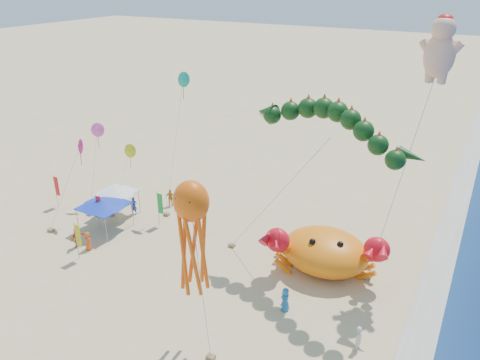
# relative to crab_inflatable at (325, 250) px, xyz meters

# --- Properties ---
(ground) EXTENTS (320.00, 320.00, 0.00)m
(ground) POSITION_rel_crab_inflatable_xyz_m (-4.38, -3.33, -1.68)
(ground) COLOR #D1B784
(ground) RESTS_ON ground
(foam_strip) EXTENTS (320.00, 320.00, 0.00)m
(foam_strip) POSITION_rel_crab_inflatable_xyz_m (7.62, -3.33, -1.68)
(foam_strip) COLOR silver
(foam_strip) RESTS_ON ground
(crab_inflatable) EXTENTS (8.72, 7.10, 3.82)m
(crab_inflatable) POSITION_rel_crab_inflatable_xyz_m (0.00, 0.00, 0.00)
(crab_inflatable) COLOR orange
(crab_inflatable) RESTS_ON ground
(dragon_kite) EXTENTS (13.45, 4.87, 12.38)m
(dragon_kite) POSITION_rel_crab_inflatable_xyz_m (-0.34, -0.35, 9.37)
(dragon_kite) COLOR black
(dragon_kite) RESTS_ON ground
(cherub_kite) EXTENTS (3.11, 4.69, 18.07)m
(cherub_kite) POSITION_rel_crab_inflatable_xyz_m (5.09, 4.05, 14.32)
(cherub_kite) COLOR #FFB99B
(cherub_kite) RESTS_ON ground
(octopus_kite) EXTENTS (2.80, 2.03, 10.56)m
(octopus_kite) POSITION_rel_crab_inflatable_xyz_m (-4.18, -10.61, 6.03)
(octopus_kite) COLOR #F55B0C
(octopus_kite) RESTS_ON ground
(canopy_blue) EXTENTS (3.83, 3.83, 2.71)m
(canopy_blue) POSITION_rel_crab_inflatable_xyz_m (-18.53, -3.29, 0.76)
(canopy_blue) COLOR gray
(canopy_blue) RESTS_ON ground
(canopy_white) EXTENTS (3.28, 3.28, 2.71)m
(canopy_white) POSITION_rel_crab_inflatable_xyz_m (-19.32, -0.92, 0.76)
(canopy_white) COLOR gray
(canopy_white) RESTS_ON ground
(feather_flags) EXTENTS (11.23, 7.35, 3.20)m
(feather_flags) POSITION_rel_crab_inflatable_xyz_m (-19.05, -3.48, 0.33)
(feather_flags) COLOR gray
(feather_flags) RESTS_ON ground
(beachgoers) EXTENTS (25.75, 10.67, 1.70)m
(beachgoers) POSITION_rel_crab_inflatable_xyz_m (-13.69, -3.50, -0.86)
(beachgoers) COLOR #1C36A7
(beachgoers) RESTS_ON ground
(small_kites) EXTENTS (9.17, 9.59, 12.69)m
(small_kites) POSITION_rel_crab_inflatable_xyz_m (-19.72, 0.84, 5.27)
(small_kites) COLOR #C6CC16
(small_kites) RESTS_ON ground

